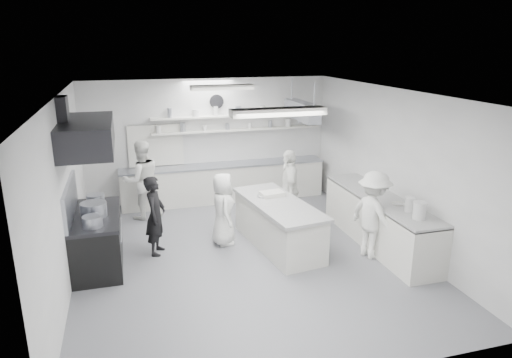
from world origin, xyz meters
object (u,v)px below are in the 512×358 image
object	(u,v)px
back_counter	(224,183)
prep_island	(278,225)
stove	(98,241)
right_counter	(379,222)
cook_stove	(155,216)
cook_back	(142,180)

from	to	relation	value
back_counter	prep_island	size ratio (longest dim) A/B	2.17
stove	right_counter	xyz separation A→B (m)	(5.25, -0.60, 0.02)
back_counter	cook_stove	distance (m)	3.22
prep_island	cook_back	xyz separation A→B (m)	(-2.44, 2.27, 0.46)
cook_stove	cook_back	world-z (taller)	cook_back
back_counter	cook_back	size ratio (longest dim) A/B	2.81
back_counter	cook_stove	world-z (taller)	cook_stove
cook_stove	right_counter	bearing A→B (deg)	-82.43
stove	cook_back	xyz separation A→B (m)	(0.89, 2.13, 0.44)
stove	prep_island	world-z (taller)	stove
stove	prep_island	distance (m)	3.33
back_counter	right_counter	xyz separation A→B (m)	(2.35, -3.40, 0.01)
prep_island	cook_stove	size ratio (longest dim) A/B	1.53
right_counter	prep_island	distance (m)	1.98
cook_back	back_counter	bearing A→B (deg)	-176.48
right_counter	cook_stove	world-z (taller)	cook_stove
right_counter	cook_back	world-z (taller)	cook_back
right_counter	cook_stove	xyz separation A→B (m)	(-4.21, 0.79, 0.28)
right_counter	prep_island	xyz separation A→B (m)	(-1.92, 0.47, -0.04)
cook_back	right_counter	bearing A→B (deg)	133.08
prep_island	cook_back	distance (m)	3.36
stove	cook_stove	size ratio (longest dim) A/B	1.20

